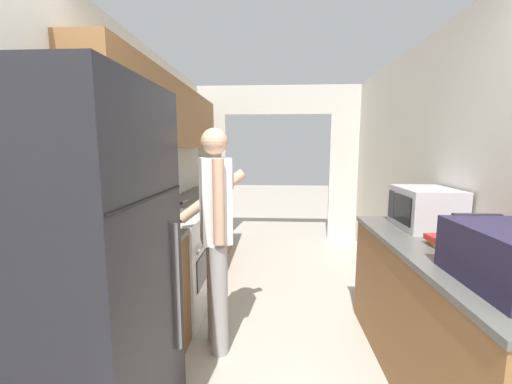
% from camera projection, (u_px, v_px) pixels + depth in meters
% --- Properties ---
extents(wall_left, '(0.38, 6.87, 2.50)m').
position_uv_depth(wall_left, '(136.00, 152.00, 2.74)').
color(wall_left, silver).
rests_on(wall_left, ground_plane).
extents(wall_right, '(0.06, 6.87, 2.50)m').
position_uv_depth(wall_right, '(468.00, 186.00, 2.24)').
color(wall_right, silver).
rests_on(wall_right, ground_plane).
extents(wall_far_with_doorway, '(3.00, 0.06, 2.50)m').
position_uv_depth(wall_far_with_doorway, '(277.00, 152.00, 5.12)').
color(wall_far_with_doorway, silver).
rests_on(wall_far_with_doorway, ground_plane).
extents(counter_left, '(0.62, 3.11, 0.91)m').
position_uv_depth(counter_left, '(193.00, 239.00, 3.67)').
color(counter_left, brown).
rests_on(counter_left, ground_plane).
extents(counter_right, '(0.62, 1.84, 0.91)m').
position_uv_depth(counter_right, '(443.00, 320.00, 1.95)').
color(counter_right, brown).
rests_on(counter_right, ground_plane).
extents(refrigerator, '(0.74, 0.80, 1.81)m').
position_uv_depth(refrigerator, '(82.00, 281.00, 1.46)').
color(refrigerator, black).
rests_on(refrigerator, ground_plane).
extents(range_oven, '(0.66, 0.76, 1.05)m').
position_uv_depth(range_oven, '(170.00, 265.00, 2.84)').
color(range_oven, white).
rests_on(range_oven, ground_plane).
extents(person, '(0.53, 0.45, 1.66)m').
position_uv_depth(person, '(216.00, 234.00, 2.30)').
color(person, '#9E9E9E').
rests_on(person, ground_plane).
extents(microwave, '(0.38, 0.50, 0.31)m').
position_uv_depth(microwave, '(425.00, 208.00, 2.37)').
color(microwave, '#B7B7BC').
rests_on(microwave, counter_right).
extents(book_stack, '(0.22, 0.30, 0.07)m').
position_uv_depth(book_stack, '(449.00, 243.00, 1.90)').
color(book_stack, gold).
rests_on(book_stack, counter_right).
extents(knife, '(0.04, 0.33, 0.02)m').
position_uv_depth(knife, '(182.00, 203.00, 3.44)').
color(knife, '#B7B7BC').
rests_on(knife, counter_left).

